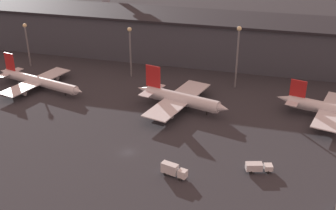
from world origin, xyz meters
TOP-DOWN VIEW (x-y plane):
  - ground at (0.00, 0.00)m, footprint 600.00×600.00m
  - terminal_building at (0.00, 88.29)m, footprint 224.16×30.69m
  - airplane_0 at (-51.05, 35.70)m, footprint 43.97×32.77m
  - airplane_1 at (8.15, 33.10)m, footprint 36.84×36.85m
  - service_vehicle_1 at (38.38, 0.09)m, footprint 7.74×4.30m
  - service_vehicle_3 at (16.22, -8.11)m, footprint 7.76×3.87m
  - lamp_post_0 at (-68.78, 57.84)m, footprint 1.80×1.80m
  - lamp_post_1 at (-19.76, 57.84)m, footprint 1.80×1.80m
  - lamp_post_2 at (24.81, 57.84)m, footprint 1.80×1.80m

SIDE VIEW (x-z plane):
  - ground at x=0.00m, z-range 0.00..0.00m
  - service_vehicle_1 at x=38.38m, z-range 0.22..3.00m
  - service_vehicle_3 at x=16.22m, z-range 0.19..3.85m
  - airplane_0 at x=-51.05m, z-range -3.06..9.36m
  - airplane_1 at x=8.15m, z-range -3.40..11.04m
  - terminal_building at x=0.00m, z-range 0.04..20.69m
  - lamp_post_0 at x=-68.78m, z-range 3.09..22.89m
  - lamp_post_1 at x=-19.76m, z-range 3.21..24.83m
  - lamp_post_2 at x=24.81m, z-range 3.42..28.69m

